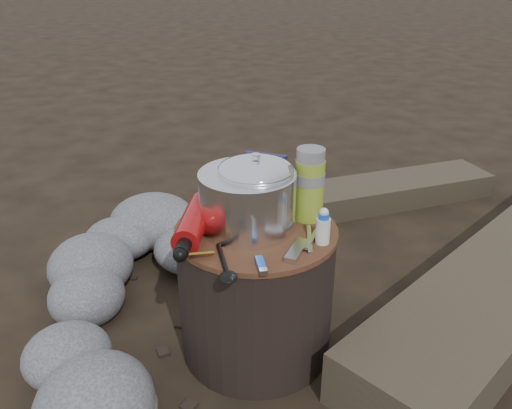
{
  "coord_description": "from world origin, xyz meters",
  "views": [
    {
      "loc": [
        0.03,
        -1.24,
        1.09
      ],
      "look_at": [
        0.0,
        0.0,
        0.48
      ],
      "focal_mm": 36.48,
      "sensor_mm": 36.0,
      "label": 1
    }
  ],
  "objects_px": {
    "camping_pot": "(256,193)",
    "thermos": "(309,185)",
    "stump": "(256,290)",
    "fuel_bottle": "(194,222)",
    "travel_mug": "(306,192)"
  },
  "relations": [
    {
      "from": "thermos",
      "to": "travel_mug",
      "type": "xyz_separation_m",
      "value": [
        -0.0,
        0.06,
        -0.05
      ]
    },
    {
      "from": "camping_pot",
      "to": "thermos",
      "type": "bearing_deg",
      "value": 18.54
    },
    {
      "from": "fuel_bottle",
      "to": "thermos",
      "type": "height_order",
      "value": "thermos"
    },
    {
      "from": "stump",
      "to": "travel_mug",
      "type": "relative_size",
      "value": 4.14
    },
    {
      "from": "fuel_bottle",
      "to": "thermos",
      "type": "bearing_deg",
      "value": 22.94
    },
    {
      "from": "camping_pot",
      "to": "thermos",
      "type": "relative_size",
      "value": 0.97
    },
    {
      "from": "travel_mug",
      "to": "stump",
      "type": "bearing_deg",
      "value": -138.92
    },
    {
      "from": "stump",
      "to": "travel_mug",
      "type": "bearing_deg",
      "value": 41.08
    },
    {
      "from": "camping_pot",
      "to": "fuel_bottle",
      "type": "xyz_separation_m",
      "value": [
        -0.16,
        -0.06,
        -0.06
      ]
    },
    {
      "from": "stump",
      "to": "fuel_bottle",
      "type": "height_order",
      "value": "fuel_bottle"
    },
    {
      "from": "fuel_bottle",
      "to": "camping_pot",
      "type": "bearing_deg",
      "value": 23.27
    },
    {
      "from": "stump",
      "to": "thermos",
      "type": "distance_m",
      "value": 0.35
    },
    {
      "from": "camping_pot",
      "to": "travel_mug",
      "type": "height_order",
      "value": "camping_pot"
    },
    {
      "from": "stump",
      "to": "camping_pot",
      "type": "distance_m",
      "value": 0.3
    },
    {
      "from": "thermos",
      "to": "travel_mug",
      "type": "relative_size",
      "value": 1.91
    }
  ]
}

